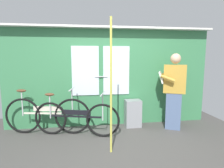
{
  "coord_description": "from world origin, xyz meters",
  "views": [
    {
      "loc": [
        -0.58,
        -3.16,
        1.59
      ],
      "look_at": [
        -0.01,
        0.72,
        1.03
      ],
      "focal_mm": 30.43,
      "sensor_mm": 36.0,
      "label": 1
    }
  ],
  "objects": [
    {
      "name": "ground_plane",
      "position": [
        0.0,
        0.0,
        -0.02
      ],
      "size": [
        5.7,
        3.92,
        0.04
      ],
      "primitive_type": "cube",
      "color": "#474442"
    },
    {
      "name": "bicycle_leaning_behind",
      "position": [
        -0.77,
        0.59,
        0.37
      ],
      "size": [
        1.72,
        0.61,
        0.89
      ],
      "rotation": [
        0.0,
        0.0,
        -0.27
      ],
      "color": "black",
      "rests_on": "ground_plane"
    },
    {
      "name": "bicycle_near_door",
      "position": [
        -1.35,
        0.79,
        0.4
      ],
      "size": [
        1.77,
        0.48,
        0.96
      ],
      "rotation": [
        0.0,
        0.0,
        -0.17
      ],
      "color": "black",
      "rests_on": "ground_plane"
    },
    {
      "name": "passenger_reading_newspaper",
      "position": [
        1.34,
        0.66,
        0.88
      ],
      "size": [
        0.62,
        0.57,
        1.66
      ],
      "rotation": [
        0.0,
        0.0,
        2.68
      ],
      "color": "slate",
      "rests_on": "ground_plane"
    },
    {
      "name": "handrail_pole",
      "position": [
        -0.16,
        -0.18,
        1.1
      ],
      "size": [
        0.04,
        0.04,
        2.2
      ],
      "primitive_type": "cylinder",
      "color": "#C6C14C",
      "rests_on": "ground_plane"
    },
    {
      "name": "trash_bin_by_wall",
      "position": [
        0.51,
        0.94,
        0.31
      ],
      "size": [
        0.35,
        0.28,
        0.62
      ],
      "primitive_type": "cube",
      "color": "gray",
      "rests_on": "ground_plane"
    },
    {
      "name": "train_door_wall",
      "position": [
        -0.01,
        1.15,
        1.17
      ],
      "size": [
        4.7,
        0.28,
        2.24
      ],
      "color": "#387A4C",
      "rests_on": "ground_plane"
    }
  ]
}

